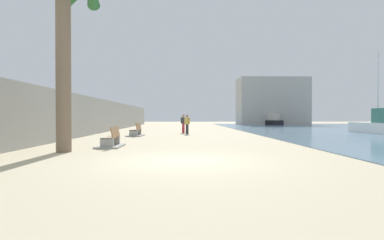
{
  "coord_description": "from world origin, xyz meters",
  "views": [
    {
      "loc": [
        0.01,
        -10.53,
        1.47
      ],
      "look_at": [
        0.79,
        14.42,
        1.19
      ],
      "focal_mm": 29.92,
      "sensor_mm": 36.0,
      "label": 1
    }
  ],
  "objects": [
    {
      "name": "boat_nearest",
      "position": [
        16.51,
        15.16,
        0.82
      ],
      "size": [
        1.61,
        7.35,
        6.9
      ],
      "color": "white",
      "rests_on": "water_bay"
    },
    {
      "name": "harbor_building",
      "position": [
        16.05,
        46.0,
        4.13
      ],
      "size": [
        12.0,
        6.0,
        8.25
      ],
      "primitive_type": "cube",
      "color": "#ADAAA3",
      "rests_on": "ground"
    },
    {
      "name": "person_standing",
      "position": [
        0.44,
        16.08,
        0.94
      ],
      "size": [
        0.47,
        0.32,
        1.63
      ],
      "color": "#333338",
      "rests_on": "ground"
    },
    {
      "name": "person_walking",
      "position": [
        0.13,
        18.01,
        0.95
      ],
      "size": [
        0.47,
        0.32,
        1.64
      ],
      "color": "#B22D33",
      "rests_on": "ground"
    },
    {
      "name": "bench_near",
      "position": [
        -3.4,
        4.93,
        0.23
      ],
      "size": [
        1.1,
        2.1,
        0.98
      ],
      "color": "#9E9E99",
      "rests_on": "ground"
    },
    {
      "name": "ground_plane",
      "position": [
        0.0,
        18.0,
        0.0
      ],
      "size": [
        120.0,
        120.0,
        0.0
      ],
      "primitive_type": "plane",
      "color": "#C6B793"
    },
    {
      "name": "palm_tree",
      "position": [
        -4.85,
        2.85,
        5.45
      ],
      "size": [
        3.42,
        3.58,
        8.04
      ],
      "color": "#7A6651",
      "rests_on": "ground"
    },
    {
      "name": "bench_far",
      "position": [
        -3.45,
        13.52,
        0.23
      ],
      "size": [
        1.21,
        2.16,
        0.98
      ],
      "color": "#9E9E99",
      "rests_on": "ground"
    },
    {
      "name": "boat_far_left",
      "position": [
        15.13,
        43.0,
        0.74
      ],
      "size": [
        3.39,
        4.59,
        7.41
      ],
      "color": "black",
      "rests_on": "water_bay"
    },
    {
      "name": "seawall",
      "position": [
        -7.5,
        18.0,
        1.51
      ],
      "size": [
        0.8,
        64.0,
        3.01
      ],
      "primitive_type": "cube",
      "color": "#9E9E99",
      "rests_on": "ground"
    }
  ]
}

